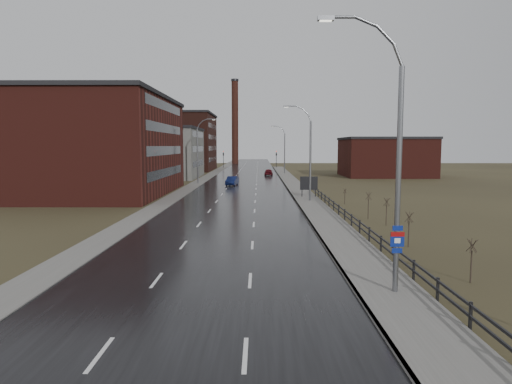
{
  "coord_description": "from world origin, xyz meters",
  "views": [
    {
      "loc": [
        2.73,
        -17.8,
        6.63
      ],
      "look_at": [
        2.5,
        18.02,
        3.0
      ],
      "focal_mm": 32.0,
      "sensor_mm": 36.0,
      "label": 1
    }
  ],
  "objects_px": {
    "streetlight_main": "(391,159)",
    "car_far": "(269,172)",
    "billboard": "(309,184)",
    "car_near": "(232,181)"
  },
  "relations": [
    {
      "from": "streetlight_main",
      "to": "car_near",
      "type": "xyz_separation_m",
      "value": [
        -10.22,
        56.26,
        -5.31
      ]
    },
    {
      "from": "streetlight_main",
      "to": "car_far",
      "type": "relative_size",
      "value": 2.74
    },
    {
      "from": "billboard",
      "to": "car_near",
      "type": "bearing_deg",
      "value": 120.83
    },
    {
      "from": "streetlight_main",
      "to": "car_far",
      "type": "bearing_deg",
      "value": 92.48
    },
    {
      "from": "streetlight_main",
      "to": "car_near",
      "type": "distance_m",
      "value": 57.43
    },
    {
      "from": "car_near",
      "to": "car_far",
      "type": "bearing_deg",
      "value": 82.33
    },
    {
      "from": "billboard",
      "to": "car_far",
      "type": "distance_m",
      "value": 44.01
    },
    {
      "from": "billboard",
      "to": "car_near",
      "type": "height_order",
      "value": "billboard"
    },
    {
      "from": "streetlight_main",
      "to": "billboard",
      "type": "distance_m",
      "value": 38.33
    },
    {
      "from": "billboard",
      "to": "streetlight_main",
      "type": "bearing_deg",
      "value": -90.94
    }
  ]
}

